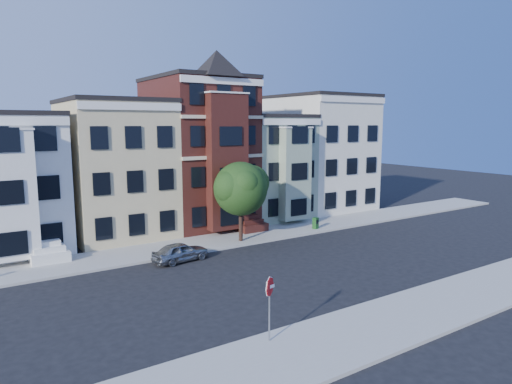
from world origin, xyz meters
TOP-DOWN VIEW (x-y plane):
  - ground at (0.00, 0.00)m, footprint 120.00×120.00m
  - far_sidewalk at (0.00, 8.00)m, footprint 60.00×4.00m
  - near_sidewalk at (0.00, -8.00)m, footprint 60.00×4.00m
  - house_yellow at (-7.00, 14.50)m, footprint 7.00×9.00m
  - house_brown at (0.00, 14.50)m, footprint 7.00×9.00m
  - house_green at (6.50, 14.50)m, footprint 6.00×9.00m
  - house_cream at (13.50, 14.50)m, footprint 8.00×9.00m
  - street_tree at (-0.39, 6.97)m, footprint 7.07×7.07m
  - parked_car at (-5.87, 5.20)m, footprint 3.75×1.94m
  - newspaper_box at (6.60, 6.93)m, footprint 0.49×0.46m
  - stop_sign at (-7.44, -6.68)m, footprint 0.81×0.28m

SIDE VIEW (x-z plane):
  - ground at x=0.00m, z-range 0.00..0.00m
  - far_sidewalk at x=0.00m, z-range 0.00..0.15m
  - near_sidewalk at x=0.00m, z-range 0.00..0.15m
  - newspaper_box at x=6.60m, z-range 0.15..1.05m
  - parked_car at x=-5.87m, z-range 0.00..1.22m
  - stop_sign at x=-7.44m, z-range 0.15..3.08m
  - street_tree at x=-0.39m, z-range 0.15..7.20m
  - house_green at x=6.50m, z-range 0.00..9.00m
  - house_yellow at x=-7.00m, z-range 0.00..10.00m
  - house_cream at x=13.50m, z-range 0.00..11.00m
  - house_brown at x=0.00m, z-range 0.00..12.00m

